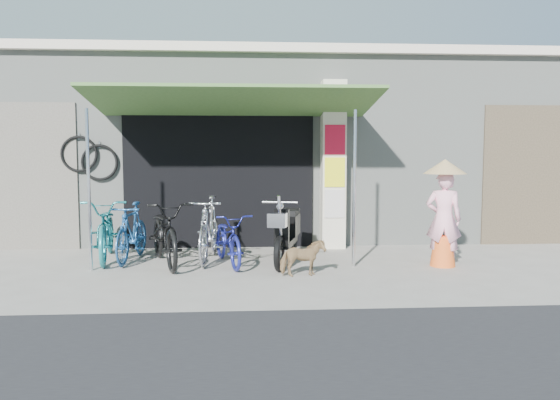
{
  "coord_description": "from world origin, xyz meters",
  "views": [
    {
      "loc": [
        -0.75,
        -7.31,
        1.73
      ],
      "look_at": [
        -0.2,
        1.0,
        1.0
      ],
      "focal_mm": 35.0,
      "sensor_mm": 36.0,
      "label": 1
    }
  ],
  "objects": [
    {
      "name": "neighbour_left",
      "position": [
        -5.0,
        2.59,
        1.3
      ],
      "size": [
        2.6,
        0.06,
        2.6
      ],
      "primitive_type": "cube",
      "color": "#6B665B",
      "rests_on": "ground"
    },
    {
      "name": "street_dog",
      "position": [
        0.06,
        0.15,
        0.26
      ],
      "size": [
        0.66,
        0.39,
        0.52
      ],
      "primitive_type": "imported",
      "rotation": [
        0.0,
        0.0,
        1.76
      ],
      "color": "tan",
      "rests_on": "ground"
    },
    {
      "name": "ground",
      "position": [
        0.0,
        0.0,
        0.0
      ],
      "size": [
        80.0,
        80.0,
        0.0
      ],
      "primitive_type": "plane",
      "color": "gray",
      "rests_on": "ground"
    },
    {
      "name": "shop_pillar",
      "position": [
        0.85,
        2.45,
        1.5
      ],
      "size": [
        0.42,
        0.44,
        3.0
      ],
      "color": "beige",
      "rests_on": "ground"
    },
    {
      "name": "awning",
      "position": [
        -0.9,
        1.63,
        2.51
      ],
      "size": [
        4.6,
        1.88,
        2.72
      ],
      "color": "#3C632C",
      "rests_on": "ground"
    },
    {
      "name": "neighbour_right",
      "position": [
        5.0,
        2.59,
        1.3
      ],
      "size": [
        2.6,
        0.06,
        2.6
      ],
      "primitive_type": "cube",
      "color": "brown",
      "rests_on": "ground"
    },
    {
      "name": "bike_black",
      "position": [
        -1.96,
        1.08,
        0.5
      ],
      "size": [
        1.21,
        2.01,
        1.0
      ],
      "primitive_type": "imported",
      "rotation": [
        0.0,
        0.0,
        0.31
      ],
      "color": "black",
      "rests_on": "ground"
    },
    {
      "name": "bike_silver",
      "position": [
        -1.31,
        1.33,
        0.52
      ],
      "size": [
        0.67,
        1.77,
        1.04
      ],
      "primitive_type": "imported",
      "rotation": [
        0.0,
        0.0,
        -0.11
      ],
      "color": "silver",
      "rests_on": "ground"
    },
    {
      "name": "bike_navy",
      "position": [
        -0.99,
        1.03,
        0.41
      ],
      "size": [
        0.91,
        1.63,
        0.81
      ],
      "primitive_type": "imported",
      "rotation": [
        0.0,
        0.0,
        0.26
      ],
      "color": "navy",
      "rests_on": "ground"
    },
    {
      "name": "bike_blue",
      "position": [
        -2.53,
        1.41,
        0.47
      ],
      "size": [
        0.59,
        1.59,
        0.93
      ],
      "primitive_type": "imported",
      "rotation": [
        0.0,
        0.0,
        -0.1
      ],
      "color": "#1F5390",
      "rests_on": "ground"
    },
    {
      "name": "bike_teal",
      "position": [
        -2.94,
        1.52,
        0.5
      ],
      "size": [
        0.95,
        1.98,
        1.0
      ],
      "primitive_type": "imported",
      "rotation": [
        0.0,
        0.0,
        0.16
      ],
      "color": "#1C7A80",
      "rests_on": "ground"
    },
    {
      "name": "nun",
      "position": [
        2.27,
        0.71,
        0.82
      ],
      "size": [
        0.64,
        0.64,
        1.63
      ],
      "rotation": [
        0.0,
        0.0,
        2.83
      ],
      "color": "#FBA9C0",
      "rests_on": "ground"
    },
    {
      "name": "moped",
      "position": [
        -0.08,
        1.15,
        0.47
      ],
      "size": [
        0.68,
        1.79,
        1.03
      ],
      "rotation": [
        0.0,
        0.0,
        -0.24
      ],
      "color": "black",
      "rests_on": "ground"
    },
    {
      "name": "bicycle_shop",
      "position": [
        -0.0,
        5.09,
        1.83
      ],
      "size": [
        12.3,
        5.3,
        3.66
      ],
      "color": "#959A92",
      "rests_on": "ground"
    }
  ]
}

